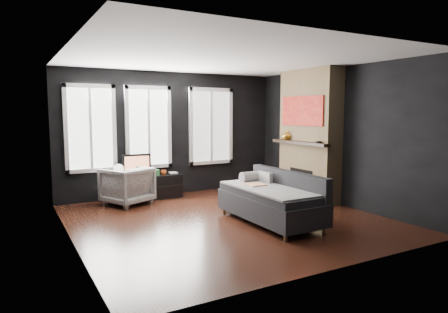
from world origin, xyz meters
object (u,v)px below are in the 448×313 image
mantel_vase (286,135)px  armchair (127,184)px  monitor (137,164)px  mug (164,172)px  media_console (147,187)px  sofa (270,197)px  book (169,168)px

mantel_vase → armchair: bearing=164.5°
monitor → mug: bearing=-0.5°
media_console → monitor: bearing=177.6°
sofa → mug: (-0.85, 2.72, 0.14)m
monitor → sofa: bearing=-60.3°
armchair → monitor: monitor is taller
sofa → book: 2.89m
monitor → mug: 0.61m
book → media_console: bearing=-173.0°
mug → armchair: bearing=-162.9°
armchair → mug: armchair is taller
sofa → media_console: size_ratio=1.36×
armchair → sofa: bearing=99.9°
media_console → mug: mug is taller
monitor → book: monitor is taller
armchair → book: (1.04, 0.36, 0.20)m
mug → mantel_vase: 2.75m
media_console → mantel_vase: bearing=-24.1°
media_console → book: book is taller
book → mantel_vase: bearing=-29.7°
sofa → mug: sofa is taller
mantel_vase → book: bearing=150.3°
sofa → mantel_vase: size_ratio=9.37×
monitor → mantel_vase: bearing=-19.7°
sofa → monitor: monitor is taller
book → mantel_vase: size_ratio=1.08×
armchair → book: bearing=173.8°
mug → mantel_vase: size_ratio=0.58×
mantel_vase → monitor: bearing=157.9°
armchair → book: armchair is taller
armchair → book: size_ratio=3.62×
armchair → mantel_vase: size_ratio=3.93×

